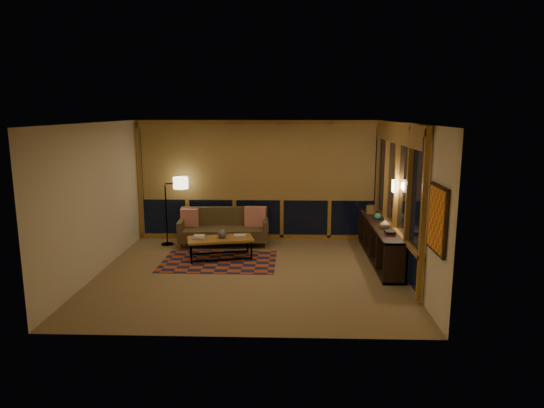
{
  "coord_description": "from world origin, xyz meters",
  "views": [
    {
      "loc": [
        0.67,
        -8.36,
        2.91
      ],
      "look_at": [
        0.38,
        0.49,
        1.2
      ],
      "focal_mm": 32.0,
      "sensor_mm": 36.0,
      "label": 1
    }
  ],
  "objects_px": {
    "floor_lamp": "(166,212)",
    "bookshelf": "(379,241)",
    "sofa": "(224,228)",
    "coffee_table": "(221,248)"
  },
  "relations": [
    {
      "from": "coffee_table",
      "to": "floor_lamp",
      "type": "bearing_deg",
      "value": 129.44
    },
    {
      "from": "sofa",
      "to": "bookshelf",
      "type": "distance_m",
      "value": 3.34
    },
    {
      "from": "sofa",
      "to": "coffee_table",
      "type": "xyz_separation_m",
      "value": [
        0.06,
        -1.0,
        -0.18
      ]
    },
    {
      "from": "floor_lamp",
      "to": "bookshelf",
      "type": "xyz_separation_m",
      "value": [
        4.46,
        -0.92,
        -0.37
      ]
    },
    {
      "from": "sofa",
      "to": "coffee_table",
      "type": "height_order",
      "value": "sofa"
    },
    {
      "from": "floor_lamp",
      "to": "sofa",
      "type": "bearing_deg",
      "value": -26.02
    },
    {
      "from": "sofa",
      "to": "floor_lamp",
      "type": "distance_m",
      "value": 1.3
    },
    {
      "from": "coffee_table",
      "to": "floor_lamp",
      "type": "distance_m",
      "value": 1.73
    },
    {
      "from": "floor_lamp",
      "to": "bookshelf",
      "type": "relative_size",
      "value": 0.5
    },
    {
      "from": "sofa",
      "to": "bookshelf",
      "type": "xyz_separation_m",
      "value": [
        3.21,
        -0.93,
        -0.02
      ]
    }
  ]
}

